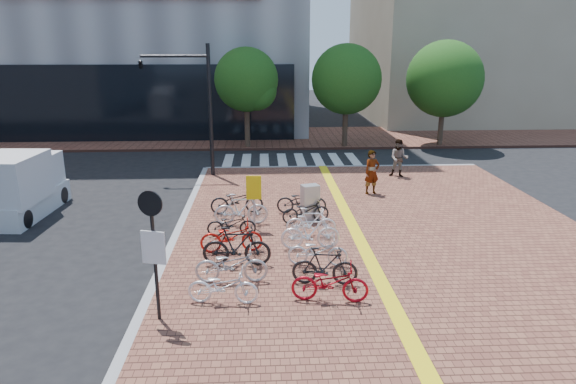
{
  "coord_description": "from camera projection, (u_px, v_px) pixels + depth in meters",
  "views": [
    {
      "loc": [
        -1.08,
        -13.7,
        6.19
      ],
      "look_at": [
        -0.23,
        3.28,
        1.3
      ],
      "focal_mm": 32.0,
      "sensor_mm": 36.0,
      "label": 1
    }
  ],
  "objects": [
    {
      "name": "kerb_west",
      "position": [
        115.0,
        374.0,
        9.9
      ],
      "size": [
        0.25,
        34.0,
        0.15
      ],
      "primitive_type": "cube",
      "color": "gray",
      "rests_on": "ground"
    },
    {
      "name": "bike_2",
      "position": [
        237.0,
        246.0,
        14.43
      ],
      "size": [
        1.96,
        0.65,
        1.16
      ],
      "primitive_type": "imported",
      "rotation": [
        0.0,
        0.0,
        1.52
      ],
      "color": "black",
      "rests_on": "sidewalk"
    },
    {
      "name": "bike_5",
      "position": [
        241.0,
        209.0,
        17.76
      ],
      "size": [
        1.88,
        0.58,
        1.12
      ],
      "primitive_type": "imported",
      "rotation": [
        0.0,
        0.0,
        1.6
      ],
      "color": "silver",
      "rests_on": "sidewalk"
    },
    {
      "name": "bike_3",
      "position": [
        231.0,
        237.0,
        15.42
      ],
      "size": [
        1.91,
        0.79,
        0.98
      ],
      "primitive_type": "imported",
      "rotation": [
        0.0,
        0.0,
        1.65
      ],
      "color": "red",
      "rests_on": "sidewalk"
    },
    {
      "name": "ground",
      "position": [
        301.0,
        266.0,
        14.92
      ],
      "size": [
        120.0,
        120.0,
        0.0
      ],
      "primitive_type": "plane",
      "color": "black",
      "rests_on": "ground"
    },
    {
      "name": "crosswalk",
      "position": [
        291.0,
        161.0,
        28.38
      ],
      "size": [
        7.5,
        4.0,
        0.01
      ],
      "color": "silver",
      "rests_on": "ground"
    },
    {
      "name": "bike_11",
      "position": [
        311.0,
        222.0,
        16.64
      ],
      "size": [
        1.67,
        0.59,
        0.99
      ],
      "primitive_type": "imported",
      "rotation": [
        0.0,
        0.0,
        1.5
      ],
      "color": "white",
      "rests_on": "sidewalk"
    },
    {
      "name": "bike_6",
      "position": [
        237.0,
        200.0,
        18.93
      ],
      "size": [
        2.0,
        0.86,
        1.02
      ],
      "primitive_type": "imported",
      "rotation": [
        0.0,
        0.0,
        1.67
      ],
      "color": "black",
      "rests_on": "sidewalk"
    },
    {
      "name": "tactile_strip",
      "position": [
        421.0,
        361.0,
        10.17
      ],
      "size": [
        0.4,
        34.0,
        0.01
      ],
      "primitive_type": "cube",
      "color": "yellow",
      "rests_on": "sidewalk"
    },
    {
      "name": "bike_9",
      "position": [
        318.0,
        251.0,
        14.46
      ],
      "size": [
        1.77,
        0.82,
        0.9
      ],
      "primitive_type": "imported",
      "rotation": [
        0.0,
        0.0,
        1.43
      ],
      "color": "silver",
      "rests_on": "sidewalk"
    },
    {
      "name": "bike_8",
      "position": [
        325.0,
        266.0,
        13.3
      ],
      "size": [
        1.77,
        0.7,
        1.03
      ],
      "primitive_type": "imported",
      "rotation": [
        0.0,
        0.0,
        1.44
      ],
      "color": "black",
      "rests_on": "sidewalk"
    },
    {
      "name": "yellow_sign",
      "position": [
        254.0,
        192.0,
        17.11
      ],
      "size": [
        0.51,
        0.11,
        1.87
      ],
      "color": "#B7B7BC",
      "rests_on": "sidewalk"
    },
    {
      "name": "bike_1",
      "position": [
        231.0,
        265.0,
        13.43
      ],
      "size": [
        1.91,
        0.67,
        1.0
      ],
      "primitive_type": "imported",
      "rotation": [
        0.0,
        0.0,
        1.57
      ],
      "color": "#AFB0B4",
      "rests_on": "sidewalk"
    },
    {
      "name": "far_sidewalk",
      "position": [
        278.0,
        138.0,
        35.05
      ],
      "size": [
        70.0,
        8.0,
        0.15
      ],
      "primitive_type": "cube",
      "color": "brown",
      "rests_on": "ground"
    },
    {
      "name": "box_truck",
      "position": [
        20.0,
        186.0,
        19.04
      ],
      "size": [
        2.05,
        4.3,
        2.43
      ],
      "color": "silver",
      "rests_on": "ground"
    },
    {
      "name": "sidewalk",
      "position": [
        470.0,
        363.0,
        10.24
      ],
      "size": [
        14.0,
        34.0,
        0.15
      ],
      "primitive_type": "cube",
      "color": "brown",
      "rests_on": "ground"
    },
    {
      "name": "pedestrian_b",
      "position": [
        399.0,
        158.0,
        24.18
      ],
      "size": [
        1.05,
        0.94,
        1.78
      ],
      "primitive_type": "imported",
      "rotation": [
        0.0,
        0.0,
        -0.36
      ],
      "color": "#525367",
      "rests_on": "sidewalk"
    },
    {
      "name": "bike_12",
      "position": [
        306.0,
        211.0,
        17.97
      ],
      "size": [
        1.78,
        0.92,
        0.89
      ],
      "primitive_type": "imported",
      "rotation": [
        0.0,
        0.0,
        1.77
      ],
      "color": "black",
      "rests_on": "sidewalk"
    },
    {
      "name": "bike_0",
      "position": [
        223.0,
        286.0,
        12.34
      ],
      "size": [
        1.76,
        0.77,
        0.9
      ],
      "primitive_type": "imported",
      "rotation": [
        0.0,
        0.0,
        1.47
      ],
      "color": "white",
      "rests_on": "sidewalk"
    },
    {
      "name": "bike_13",
      "position": [
        302.0,
        201.0,
        18.97
      ],
      "size": [
        1.88,
        0.79,
        0.96
      ],
      "primitive_type": "imported",
      "rotation": [
        0.0,
        0.0,
        1.49
      ],
      "color": "black",
      "rests_on": "sidewalk"
    },
    {
      "name": "traffic_light_pole",
      "position": [
        178.0,
        86.0,
        23.54
      ],
      "size": [
        3.28,
        1.26,
        6.11
      ],
      "color": "black",
      "rests_on": "sidewalk"
    },
    {
      "name": "bike_10",
      "position": [
        310.0,
        232.0,
        15.61
      ],
      "size": [
        1.82,
        0.55,
        1.09
      ],
      "primitive_type": "imported",
      "rotation": [
        0.0,
        0.0,
        1.59
      ],
      "color": "white",
      "rests_on": "sidewalk"
    },
    {
      "name": "pedestrian_a",
      "position": [
        372.0,
        172.0,
        21.38
      ],
      "size": [
        0.78,
        0.63,
        1.85
      ],
      "primitive_type": "imported",
      "rotation": [
        0.0,
        0.0,
        0.32
      ],
      "color": "gray",
      "rests_on": "sidewalk"
    },
    {
      "name": "street_trees",
      "position": [
        364.0,
        81.0,
        30.78
      ],
      "size": [
        16.2,
        4.6,
        6.35
      ],
      "color": "#38281E",
      "rests_on": "far_sidewalk"
    },
    {
      "name": "utility_box",
      "position": [
        310.0,
        203.0,
        18.21
      ],
      "size": [
        0.69,
        0.59,
        1.29
      ],
      "primitive_type": "cube",
      "rotation": [
        0.0,
        0.0,
        0.3
      ],
      "color": "#B0B0B5",
      "rests_on": "sidewalk"
    },
    {
      "name": "notice_sign",
      "position": [
        153.0,
        240.0,
        11.19
      ],
      "size": [
        0.56,
        0.21,
        3.07
      ],
      "color": "black",
      "rests_on": "sidewalk"
    },
    {
      "name": "kerb_north",
      "position": [
        342.0,
        167.0,
        26.56
      ],
      "size": [
        14.0,
        0.25,
        0.15
      ],
      "primitive_type": "cube",
      "color": "gray",
      "rests_on": "ground"
    },
    {
      "name": "bike_4",
      "position": [
        231.0,
        224.0,
        16.71
      ],
      "size": [
        1.61,
        0.6,
        0.84
      ],
      "primitive_type": "imported",
      "rotation": [
        0.0,
        0.0,
        1.6
      ],
      "color": "black",
      "rests_on": "sidewalk"
    },
    {
      "name": "building_beige",
      "position": [
        483.0,
        11.0,
        44.01
      ],
      "size": [
        20.0,
        18.0,
        18.0
      ],
      "primitive_type": "cube",
      "color": "gray",
      "rests_on": "ground"
    },
    {
      "name": "bike_7",
      "position": [
        330.0,
        282.0,
        12.44
      ],
      "size": [
        1.95,
        0.9,
        0.99
      ],
      "primitive_type": "imported",
      "rotation": [
        0.0,
        0.0,
        1.44
      ],
      "color": "#A10B18",
      "rests_on": "sidewalk"
    }
  ]
}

